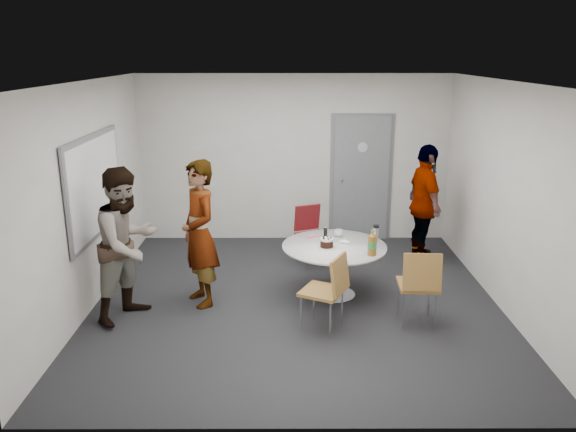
{
  "coord_description": "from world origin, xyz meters",
  "views": [
    {
      "loc": [
        -0.12,
        -6.49,
        3.03
      ],
      "look_at": [
        -0.1,
        0.25,
        1.04
      ],
      "focal_mm": 35.0,
      "sensor_mm": 36.0,
      "label": 1
    }
  ],
  "objects_px": {
    "chair_far": "(310,229)",
    "chair_near_left": "(330,285)",
    "person_main": "(199,234)",
    "whiteboard": "(95,186)",
    "chair_near_right": "(420,281)",
    "table": "(337,252)",
    "person_left": "(127,244)",
    "door": "(361,179)",
    "person_right": "(425,204)"
  },
  "relations": [
    {
      "from": "chair_near_left",
      "to": "person_left",
      "type": "bearing_deg",
      "value": 107.46
    },
    {
      "from": "chair_near_right",
      "to": "person_right",
      "type": "distance_m",
      "value": 2.2
    },
    {
      "from": "person_right",
      "to": "person_main",
      "type": "bearing_deg",
      "value": 108.07
    },
    {
      "from": "whiteboard",
      "to": "table",
      "type": "bearing_deg",
      "value": -0.84
    },
    {
      "from": "whiteboard",
      "to": "chair_near_right",
      "type": "relative_size",
      "value": 2.06
    },
    {
      "from": "table",
      "to": "person_right",
      "type": "distance_m",
      "value": 1.9
    },
    {
      "from": "chair_near_right",
      "to": "person_main",
      "type": "relative_size",
      "value": 0.51
    },
    {
      "from": "chair_far",
      "to": "chair_near_left",
      "type": "bearing_deg",
      "value": 70.92
    },
    {
      "from": "table",
      "to": "chair_near_left",
      "type": "xyz_separation_m",
      "value": [
        -0.15,
        -0.94,
        -0.04
      ]
    },
    {
      "from": "door",
      "to": "person_left",
      "type": "distance_m",
      "value": 4.2
    },
    {
      "from": "chair_far",
      "to": "person_main",
      "type": "relative_size",
      "value": 0.48
    },
    {
      "from": "table",
      "to": "person_left",
      "type": "relative_size",
      "value": 0.73
    },
    {
      "from": "chair_near_left",
      "to": "chair_far",
      "type": "height_order",
      "value": "chair_near_left"
    },
    {
      "from": "person_right",
      "to": "chair_near_left",
      "type": "bearing_deg",
      "value": 137.83
    },
    {
      "from": "whiteboard",
      "to": "person_main",
      "type": "xyz_separation_m",
      "value": [
        1.28,
        -0.23,
        -0.55
      ]
    },
    {
      "from": "person_left",
      "to": "whiteboard",
      "type": "bearing_deg",
      "value": 70.14
    },
    {
      "from": "table",
      "to": "chair_near_right",
      "type": "height_order",
      "value": "table"
    },
    {
      "from": "whiteboard",
      "to": "chair_near_right",
      "type": "height_order",
      "value": "whiteboard"
    },
    {
      "from": "door",
      "to": "person_left",
      "type": "relative_size",
      "value": 1.17
    },
    {
      "from": "whiteboard",
      "to": "table",
      "type": "distance_m",
      "value": 3.09
    },
    {
      "from": "chair_far",
      "to": "door",
      "type": "bearing_deg",
      "value": -150.23
    },
    {
      "from": "door",
      "to": "whiteboard",
      "type": "height_order",
      "value": "door"
    },
    {
      "from": "person_left",
      "to": "person_right",
      "type": "bearing_deg",
      "value": -34.51
    },
    {
      "from": "person_main",
      "to": "person_left",
      "type": "bearing_deg",
      "value": -92.95
    },
    {
      "from": "chair_near_left",
      "to": "person_main",
      "type": "distance_m",
      "value": 1.75
    },
    {
      "from": "door",
      "to": "whiteboard",
      "type": "xyz_separation_m",
      "value": [
        -3.56,
        -2.28,
        0.42
      ]
    },
    {
      "from": "table",
      "to": "chair_near_right",
      "type": "distance_m",
      "value": 1.2
    },
    {
      "from": "whiteboard",
      "to": "person_right",
      "type": "height_order",
      "value": "whiteboard"
    },
    {
      "from": "chair_near_left",
      "to": "chair_far",
      "type": "xyz_separation_m",
      "value": [
        -0.13,
        2.14,
        -0.02
      ]
    },
    {
      "from": "chair_near_left",
      "to": "person_main",
      "type": "xyz_separation_m",
      "value": [
        -1.53,
        0.76,
        0.35
      ]
    },
    {
      "from": "chair_far",
      "to": "person_left",
      "type": "xyz_separation_m",
      "value": [
        -2.18,
        -1.76,
        0.38
      ]
    },
    {
      "from": "person_left",
      "to": "chair_near_left",
      "type": "bearing_deg",
      "value": -69.29
    },
    {
      "from": "chair_near_right",
      "to": "door",
      "type": "bearing_deg",
      "value": 97.75
    },
    {
      "from": "chair_near_right",
      "to": "person_main",
      "type": "distance_m",
      "value": 2.65
    },
    {
      "from": "chair_far",
      "to": "whiteboard",
      "type": "bearing_deg",
      "value": 0.66
    },
    {
      "from": "table",
      "to": "chair_near_right",
      "type": "relative_size",
      "value": 1.43
    },
    {
      "from": "chair_near_left",
      "to": "person_main",
      "type": "relative_size",
      "value": 0.5
    },
    {
      "from": "person_main",
      "to": "person_left",
      "type": "distance_m",
      "value": 0.86
    },
    {
      "from": "chair_near_left",
      "to": "person_left",
      "type": "distance_m",
      "value": 2.36
    },
    {
      "from": "person_left",
      "to": "person_right",
      "type": "xyz_separation_m",
      "value": [
        3.85,
        1.83,
        -0.02
      ]
    },
    {
      "from": "chair_far",
      "to": "person_right",
      "type": "distance_m",
      "value": 1.71
    },
    {
      "from": "table",
      "to": "chair_near_right",
      "type": "bearing_deg",
      "value": -44.32
    },
    {
      "from": "chair_near_right",
      "to": "person_main",
      "type": "height_order",
      "value": "person_main"
    },
    {
      "from": "table",
      "to": "chair_far",
      "type": "distance_m",
      "value": 1.23
    },
    {
      "from": "table",
      "to": "chair_far",
      "type": "height_order",
      "value": "table"
    },
    {
      "from": "door",
      "to": "person_right",
      "type": "height_order",
      "value": "door"
    },
    {
      "from": "door",
      "to": "chair_far",
      "type": "relative_size",
      "value": 2.45
    },
    {
      "from": "chair_near_left",
      "to": "person_right",
      "type": "xyz_separation_m",
      "value": [
        1.55,
        2.21,
        0.33
      ]
    },
    {
      "from": "table",
      "to": "chair_near_left",
      "type": "relative_size",
      "value": 1.45
    },
    {
      "from": "table",
      "to": "chair_near_right",
      "type": "xyz_separation_m",
      "value": [
        0.86,
        -0.84,
        -0.03
      ]
    }
  ]
}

